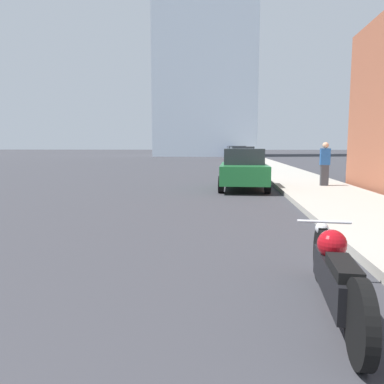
{
  "coord_description": "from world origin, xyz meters",
  "views": [
    {
      "loc": [
        2.6,
        0.82,
        1.66
      ],
      "look_at": [
        1.95,
        7.43,
        0.85
      ],
      "focal_mm": 35.0,
      "sensor_mm": 36.0,
      "label": 1
    }
  ],
  "objects_px": {
    "parked_car_white": "(237,155)",
    "parked_car_blue": "(233,152)",
    "parked_car_green": "(243,169)",
    "pedestrian": "(325,163)",
    "motorcycle": "(336,273)",
    "parked_car_red": "(233,153)",
    "parked_car_silver": "(241,159)"
  },
  "relations": [
    {
      "from": "parked_car_green",
      "to": "parked_car_white",
      "type": "bearing_deg",
      "value": 90.18
    },
    {
      "from": "motorcycle",
      "to": "parked_car_blue",
      "type": "height_order",
      "value": "parked_car_blue"
    },
    {
      "from": "parked_car_green",
      "to": "parked_car_white",
      "type": "xyz_separation_m",
      "value": [
        0.18,
        22.13,
        0.06
      ]
    },
    {
      "from": "parked_car_silver",
      "to": "parked_car_blue",
      "type": "distance_m",
      "value": 34.53
    },
    {
      "from": "parked_car_white",
      "to": "parked_car_blue",
      "type": "height_order",
      "value": "parked_car_white"
    },
    {
      "from": "parked_car_red",
      "to": "pedestrian",
      "type": "xyz_separation_m",
      "value": [
        3.11,
        -34.17,
        0.15
      ]
    },
    {
      "from": "parked_car_silver",
      "to": "parked_car_white",
      "type": "bearing_deg",
      "value": 86.33
    },
    {
      "from": "parked_car_green",
      "to": "parked_car_red",
      "type": "xyz_separation_m",
      "value": [
        0.01,
        34.48,
        0.07
      ]
    },
    {
      "from": "parked_car_white",
      "to": "parked_car_blue",
      "type": "relative_size",
      "value": 1.15
    },
    {
      "from": "parked_car_green",
      "to": "pedestrian",
      "type": "height_order",
      "value": "pedestrian"
    },
    {
      "from": "parked_car_green",
      "to": "parked_car_silver",
      "type": "bearing_deg",
      "value": 89.19
    },
    {
      "from": "motorcycle",
      "to": "pedestrian",
      "type": "height_order",
      "value": "pedestrian"
    },
    {
      "from": "parked_car_blue",
      "to": "pedestrian",
      "type": "distance_m",
      "value": 44.8
    },
    {
      "from": "motorcycle",
      "to": "parked_car_silver",
      "type": "height_order",
      "value": "parked_car_silver"
    },
    {
      "from": "parked_car_white",
      "to": "parked_car_blue",
      "type": "xyz_separation_m",
      "value": [
        -0.12,
        22.87,
        -0.04
      ]
    },
    {
      "from": "motorcycle",
      "to": "parked_car_silver",
      "type": "distance_m",
      "value": 21.31
    },
    {
      "from": "parked_car_red",
      "to": "pedestrian",
      "type": "bearing_deg",
      "value": -90.76
    },
    {
      "from": "parked_car_white",
      "to": "parked_car_blue",
      "type": "bearing_deg",
      "value": 88.12
    },
    {
      "from": "parked_car_silver",
      "to": "parked_car_green",
      "type": "bearing_deg",
      "value": -95.56
    },
    {
      "from": "parked_car_green",
      "to": "parked_car_silver",
      "type": "xyz_separation_m",
      "value": [
        0.27,
        10.47,
        0.06
      ]
    },
    {
      "from": "motorcycle",
      "to": "pedestrian",
      "type": "xyz_separation_m",
      "value": [
        2.61,
        11.14,
        0.61
      ]
    },
    {
      "from": "parked_car_white",
      "to": "pedestrian",
      "type": "distance_m",
      "value": 22.02
    },
    {
      "from": "parked_car_white",
      "to": "parked_car_green",
      "type": "bearing_deg",
      "value": -92.65
    },
    {
      "from": "motorcycle",
      "to": "parked_car_green",
      "type": "height_order",
      "value": "parked_car_green"
    },
    {
      "from": "parked_car_red",
      "to": "motorcycle",
      "type": "bearing_deg",
      "value": -95.34
    },
    {
      "from": "parked_car_white",
      "to": "pedestrian",
      "type": "height_order",
      "value": "pedestrian"
    },
    {
      "from": "parked_car_silver",
      "to": "pedestrian",
      "type": "relative_size",
      "value": 2.56
    },
    {
      "from": "parked_car_red",
      "to": "parked_car_silver",
      "type": "bearing_deg",
      "value": -95.35
    },
    {
      "from": "parked_car_green",
      "to": "pedestrian",
      "type": "bearing_deg",
      "value": 6.19
    },
    {
      "from": "parked_car_white",
      "to": "pedestrian",
      "type": "relative_size",
      "value": 2.73
    },
    {
      "from": "motorcycle",
      "to": "parked_car_white",
      "type": "relative_size",
      "value": 0.55
    },
    {
      "from": "parked_car_blue",
      "to": "parked_car_white",
      "type": "bearing_deg",
      "value": -95.65
    }
  ]
}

